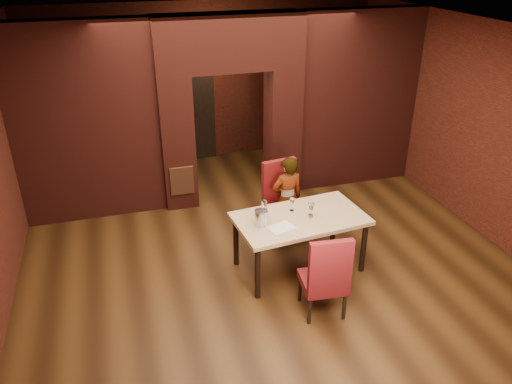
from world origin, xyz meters
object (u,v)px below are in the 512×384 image
wine_bucket (261,218)px  wine_glass_c (311,210)px  chair_far (285,202)px  wine_glass_a (292,205)px  potted_plant (323,217)px  person_seated (287,199)px  water_bottle (264,210)px  wine_glass_b (311,209)px  chair_near (323,272)px  dining_table (299,243)px

wine_bucket → wine_glass_c: bearing=-0.2°
chair_far → wine_glass_a: size_ratio=6.57×
wine_glass_c → potted_plant: 1.33m
chair_far → person_seated: person_seated is taller
wine_glass_c → water_bottle: bearing=170.2°
person_seated → wine_glass_a: 0.66m
chair_far → wine_glass_b: size_ratio=6.69×
chair_near → water_bottle: chair_near is taller
wine_bucket → dining_table: bearing=5.5°
wine_glass_b → potted_plant: size_ratio=0.41×
chair_near → wine_glass_a: (0.00, 1.15, 0.35)m
wine_glass_a → wine_glass_c: bearing=-55.5°
chair_near → wine_glass_a: 1.20m
wine_glass_c → dining_table: bearing=155.8°
dining_table → wine_glass_a: bearing=98.3°
chair_near → dining_table: bearing=-87.4°
dining_table → chair_far: chair_far is taller
chair_far → chair_near: size_ratio=1.06×
chair_near → wine_glass_c: bearing=-95.7°
wine_glass_a → wine_bucket: 0.59m
chair_far → wine_bucket: chair_far is taller
chair_far → person_seated: bearing=-90.3°
chair_near → wine_glass_b: (0.21, 0.96, 0.34)m
wine_glass_b → potted_plant: 1.26m
person_seated → wine_glass_b: 0.83m
person_seated → wine_bucket: size_ratio=6.30×
person_seated → water_bottle: 1.01m
chair_near → wine_bucket: size_ratio=5.29×
person_seated → potted_plant: bearing=-180.0°
wine_bucket → potted_plant: 1.77m
wine_bucket → potted_plant: (1.33, 0.92, -0.72)m
chair_far → wine_glass_c: chair_far is taller
wine_bucket → water_bottle: size_ratio=0.69×
wine_glass_c → potted_plant: size_ratio=0.51×
dining_table → wine_bucket: (-0.58, -0.06, 0.52)m
potted_plant → chair_near: bearing=-113.8°
dining_table → chair_near: 0.96m
chair_far → potted_plant: 0.76m
wine_glass_c → water_bottle: (-0.63, 0.11, 0.05)m
dining_table → wine_glass_b: (0.15, 0.01, 0.51)m
dining_table → potted_plant: (0.75, 0.87, -0.19)m
wine_glass_b → potted_plant: bearing=55.4°
wine_bucket → person_seated: bearing=51.6°
wine_glass_c → potted_plant: (0.62, 0.93, -0.72)m
chair_near → wine_glass_b: chair_near is taller
wine_glass_a → water_bottle: bearing=-161.6°
wine_glass_c → potted_plant: bearing=56.2°
chair_near → wine_glass_c: size_ratio=5.12×
chair_far → chair_near: chair_far is taller
chair_far → potted_plant: chair_far is taller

